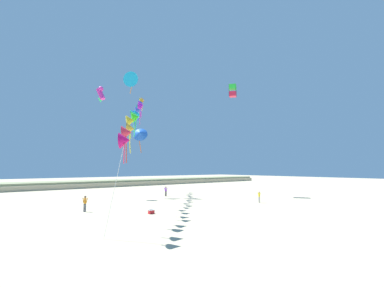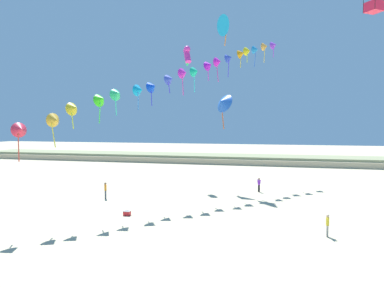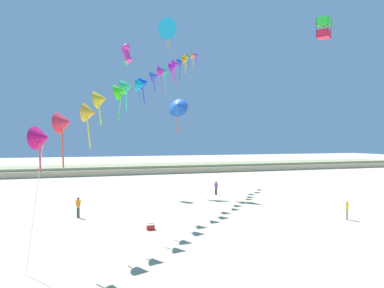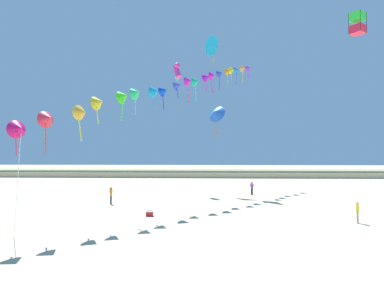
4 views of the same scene
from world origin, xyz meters
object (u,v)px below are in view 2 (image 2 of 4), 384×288
at_px(person_near_left, 105,189).
at_px(large_kite_low_lead, 226,25).
at_px(beach_cooler, 127,213).
at_px(person_mid_center, 259,184).
at_px(large_kite_high_solo, 187,55).
at_px(person_near_right, 328,224).
at_px(large_kite_mid_trail, 223,102).

relative_size(person_near_left, large_kite_low_lead, 0.43).
bearing_deg(beach_cooler, person_mid_center, 51.79).
bearing_deg(large_kite_high_solo, beach_cooler, -91.76).
bearing_deg(beach_cooler, large_kite_high_solo, 88.24).
height_order(person_near_left, large_kite_high_solo, large_kite_high_solo).
distance_m(person_near_right, beach_cooler, 15.94).
relative_size(large_kite_mid_trail, beach_cooler, 7.76).
bearing_deg(large_kite_mid_trail, person_near_left, -141.48).
bearing_deg(large_kite_high_solo, person_mid_center, -26.53).
relative_size(person_mid_center, large_kite_low_lead, 0.41).
bearing_deg(large_kite_low_lead, beach_cooler, -108.15).
height_order(person_near_left, person_near_right, person_near_left).
bearing_deg(beach_cooler, person_near_left, 131.79).
relative_size(large_kite_high_solo, beach_cooler, 4.74).
bearing_deg(person_mid_center, large_kite_mid_trail, 165.68).
relative_size(person_near_right, large_kite_high_solo, 0.58).
bearing_deg(large_kite_mid_trail, large_kite_low_lead, 92.92).
xyz_separation_m(person_near_right, large_kite_low_lead, (-10.02, 19.53, 19.60)).
xyz_separation_m(person_near_right, large_kite_mid_trail, (-9.85, 16.21, 9.55)).
xyz_separation_m(large_kite_high_solo, beach_cooler, (-0.56, -18.15, -16.87)).
bearing_deg(person_near_left, large_kite_high_solo, 66.02).
distance_m(person_near_left, person_near_right, 22.13).
height_order(large_kite_low_lead, large_kite_mid_trail, large_kite_low_lead).
distance_m(person_near_right, large_kite_mid_trail, 21.23).
height_order(person_near_left, large_kite_mid_trail, large_kite_mid_trail).
relative_size(person_mid_center, beach_cooler, 2.83).
bearing_deg(large_kite_low_lead, person_mid_center, -43.99).
bearing_deg(person_near_right, person_near_left, 160.30).
bearing_deg(person_mid_center, beach_cooler, -128.21).
height_order(person_near_right, large_kite_mid_trail, large_kite_mid_trail).
bearing_deg(person_near_right, person_mid_center, 109.72).
relative_size(person_near_left, large_kite_high_solo, 0.63).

